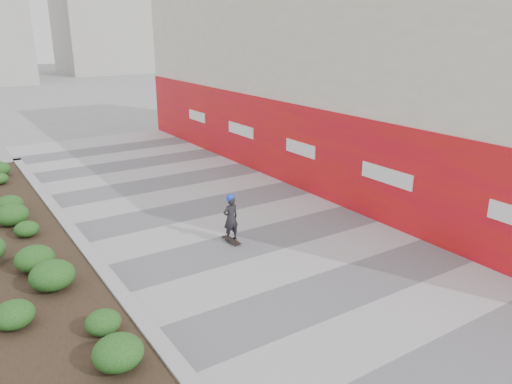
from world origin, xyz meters
The scene contains 6 objects.
ground centered at (0.00, 0.00, 0.00)m, with size 160.00×160.00×0.00m, color gray.
walkway centered at (0.00, 3.00, 0.01)m, with size 8.00×36.00×0.01m, color #A8A8AD.
building centered at (6.98, 8.98, 3.98)m, with size 6.04×24.08×8.00m.
planter centered at (-5.50, 7.00, 0.42)m, with size 3.00×18.00×0.90m.
manhole_cover centered at (0.50, 3.00, 0.00)m, with size 0.44×0.44×0.01m, color #595654.
skateboarder centered at (-0.48, 5.33, 0.71)m, with size 0.47×0.73×1.39m.
Camera 1 is at (-6.71, -5.43, 5.57)m, focal length 35.00 mm.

